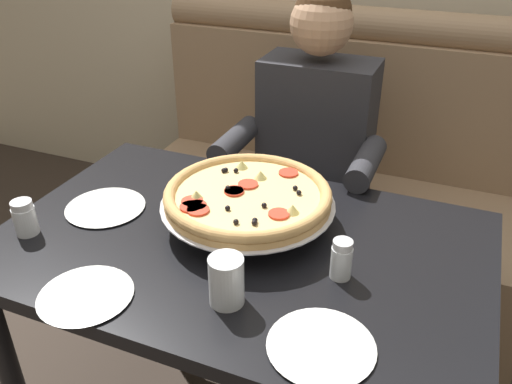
# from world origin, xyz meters

# --- Properties ---
(booth_bench) EXTENTS (1.60, 0.78, 1.13)m
(booth_bench) POSITION_xyz_m (0.00, 0.88, 0.40)
(booth_bench) COLOR #937556
(booth_bench) RESTS_ON ground_plane
(dining_table) EXTENTS (1.27, 0.81, 0.73)m
(dining_table) POSITION_xyz_m (0.00, 0.00, 0.64)
(dining_table) COLOR black
(dining_table) RESTS_ON ground_plane
(diner_main) EXTENTS (0.54, 0.64, 1.27)m
(diner_main) POSITION_xyz_m (-0.01, 0.61, 0.71)
(diner_main) COLOR #2D3342
(diner_main) RESTS_ON ground_plane
(pizza) EXTENTS (0.47, 0.47, 0.12)m
(pizza) POSITION_xyz_m (-0.01, 0.08, 0.82)
(pizza) COLOR silver
(pizza) RESTS_ON dining_table
(shaker_pepper_flakes) EXTENTS (0.06, 0.06, 0.10)m
(shaker_pepper_flakes) POSITION_xyz_m (-0.54, -0.18, 0.77)
(shaker_pepper_flakes) COLOR white
(shaker_pepper_flakes) RESTS_ON dining_table
(shaker_parmesan) EXTENTS (0.05, 0.05, 0.10)m
(shaker_parmesan) POSITION_xyz_m (0.28, -0.04, 0.77)
(shaker_parmesan) COLOR white
(shaker_parmesan) RESTS_ON dining_table
(plate_near_left) EXTENTS (0.21, 0.21, 0.02)m
(plate_near_left) POSITION_xyz_m (-0.23, -0.33, 0.74)
(plate_near_left) COLOR white
(plate_near_left) RESTS_ON dining_table
(plate_near_right) EXTENTS (0.22, 0.22, 0.02)m
(plate_near_right) POSITION_xyz_m (0.30, -0.28, 0.74)
(plate_near_right) COLOR white
(plate_near_right) RESTS_ON dining_table
(plate_far_side) EXTENTS (0.23, 0.23, 0.02)m
(plate_far_side) POSITION_xyz_m (-0.42, -0.00, 0.74)
(plate_far_side) COLOR white
(plate_far_side) RESTS_ON dining_table
(drinking_glass) EXTENTS (0.08, 0.08, 0.12)m
(drinking_glass) POSITION_xyz_m (0.07, -0.23, 0.78)
(drinking_glass) COLOR silver
(drinking_glass) RESTS_ON dining_table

